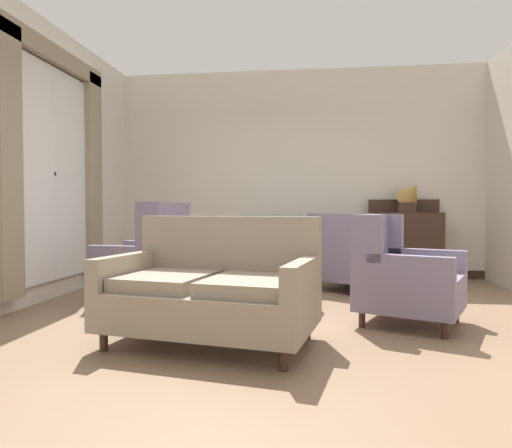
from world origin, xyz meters
name	(u,v)px	position (x,y,z in m)	size (l,w,h in m)	color
ground	(288,316)	(0.00, 0.00, 0.00)	(7.73, 7.73, 0.00)	#896B51
wall_back	(298,173)	(0.00, 2.73, 1.57)	(5.68, 0.08, 3.13)	silver
wall_left	(60,163)	(-2.76, 0.82, 1.57)	(0.08, 3.82, 3.13)	silver
baseboard_back	(297,272)	(0.00, 2.68, 0.06)	(5.52, 0.03, 0.12)	#382319
window_with_curtains	(55,160)	(-2.67, 0.56, 1.58)	(0.12, 2.03, 2.69)	silver
coffee_table	(272,267)	(-0.19, 0.43, 0.41)	(0.88, 0.88, 0.51)	#382319
porcelain_vase	(268,245)	(-0.23, 0.47, 0.64)	(0.16, 0.16, 0.31)	#384C93
settee	(213,291)	(-0.52, -0.95, 0.40)	(1.67, 1.17, 0.96)	gray
armchair_beside_settee	(150,261)	(-1.52, 0.44, 0.46)	(0.90, 0.91, 1.09)	slate
armchair_near_window	(350,257)	(0.70, 1.50, 0.41)	(1.17, 1.19, 0.97)	slate
armchair_back_corner	(270,255)	(-0.33, 1.74, 0.41)	(0.87, 1.00, 0.95)	gray
armchair_far_left	(402,277)	(1.02, -0.17, 0.42)	(1.07, 1.04, 0.97)	slate
sideboard	(405,242)	(1.55, 2.43, 0.55)	(1.00, 0.35, 1.16)	#382319
gramophone	(410,195)	(1.60, 2.35, 1.22)	(0.46, 0.52, 0.50)	#382319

